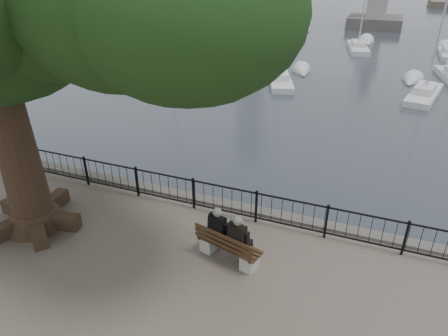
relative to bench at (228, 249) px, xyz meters
The scene contains 13 objects.
harbor 2.61m from the bench, 109.54° to the left, with size 260.00×260.00×1.20m.
railing 2.03m from the bench, 114.31° to the left, with size 22.06×0.06×1.00m.
bench is the anchor object (origin of this frame).
person_left 0.48m from the bench, 147.27° to the left, with size 0.54×0.79×1.46m.
person_right 0.47m from the bench, ahead, with size 0.54×0.79×1.46m.
lion_monument 49.28m from the bench, 88.64° to the left, with size 6.48×6.48×9.44m.
sailboat_a 20.19m from the bench, 121.48° to the left, with size 1.88×6.23×10.83m.
sailboat_b 20.19m from the bench, 100.35° to the left, with size 3.10×5.45×10.64m.
sailboat_c 20.78m from the bench, 74.06° to the left, with size 2.61×5.51×10.18m.
sailboat_e 34.00m from the bench, 107.76° to the left, with size 3.91×6.38×12.90m.
sailboat_f 33.78m from the bench, 89.12° to the left, with size 2.66×6.09×12.67m.
sailboat_h 40.13m from the bench, 100.13° to the left, with size 2.79×4.96×11.76m.
sailboat_i 33.11m from the bench, 103.21° to the left, with size 3.17×6.34×12.41m.
Camera 1 is at (3.65, -6.83, 6.90)m, focal length 32.00 mm.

